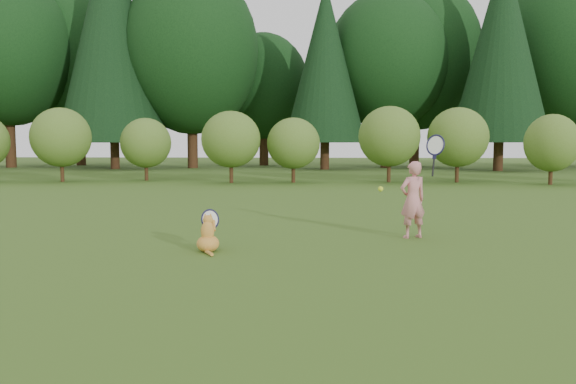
# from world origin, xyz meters

# --- Properties ---
(ground) EXTENTS (100.00, 100.00, 0.00)m
(ground) POSITION_xyz_m (0.00, 0.00, 0.00)
(ground) COLOR #2F5317
(ground) RESTS_ON ground
(shrub_row) EXTENTS (28.00, 3.00, 2.80)m
(shrub_row) POSITION_xyz_m (0.00, 13.00, 1.40)
(shrub_row) COLOR #4C6720
(shrub_row) RESTS_ON ground
(woodland_backdrop) EXTENTS (48.00, 10.00, 15.00)m
(woodland_backdrop) POSITION_xyz_m (0.00, 23.00, 7.50)
(woodland_backdrop) COLOR black
(woodland_backdrop) RESTS_ON ground
(child) EXTENTS (0.71, 0.51, 1.75)m
(child) POSITION_xyz_m (2.11, 0.86, 0.62)
(child) COLOR #D68083
(child) RESTS_ON ground
(cat) EXTENTS (0.36, 0.71, 0.69)m
(cat) POSITION_xyz_m (-0.80, -0.39, 0.26)
(cat) COLOR orange
(cat) RESTS_ON ground
(tennis_ball) EXTENTS (0.07, 0.07, 0.07)m
(tennis_ball) POSITION_xyz_m (1.52, -0.04, 0.82)
(tennis_ball) COLOR #B4CC18
(tennis_ball) RESTS_ON ground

